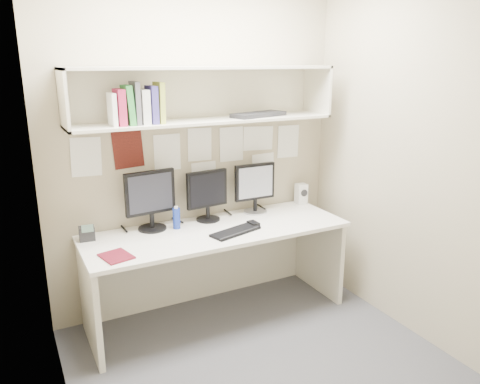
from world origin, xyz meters
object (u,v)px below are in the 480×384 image
maroon_notebook (116,256)px  desk_phone (87,233)px  keyboard (235,232)px  desk (217,272)px  monitor_right (255,186)px  monitor_left (150,198)px  monitor_center (207,193)px  speaker (301,194)px

maroon_notebook → desk_phone: (-0.11, 0.40, 0.05)m
desk_phone → keyboard: bearing=-13.9°
desk → monitor_right: 0.78m
monitor_right → maroon_notebook: monitor_right is taller
monitor_left → monitor_center: bearing=-5.7°
monitor_left → keyboard: bearing=-40.6°
monitor_left → monitor_center: size_ratio=1.12×
monitor_center → maroon_notebook: monitor_center is taller
monitor_right → desk_phone: 1.38m
desk → monitor_left: 0.78m
monitor_center → keyboard: monitor_center is taller
monitor_right → desk: bearing=-153.7°
desk → keyboard: keyboard is taller
monitor_center → maroon_notebook: bearing=-159.0°
keyboard → maroon_notebook: bearing=166.6°
monitor_right → maroon_notebook: size_ratio=1.96×
monitor_left → maroon_notebook: size_ratio=2.13×
desk_phone → speaker: bearing=6.9°
monitor_right → monitor_center: bearing=-179.6°
monitor_right → speaker: size_ratio=2.32×
monitor_right → maroon_notebook: bearing=-161.5°
speaker → desk_phone: 1.85m
monitor_center → desk_phone: 0.95m
monitor_center → keyboard: bearing=-85.3°
monitor_right → desk_phone: size_ratio=3.21×
desk → keyboard: 0.41m
keyboard → desk: bearing=104.7°
monitor_center → monitor_right: size_ratio=0.97×
desk → speaker: bearing=14.8°
monitor_center → monitor_right: (0.43, -0.00, 0.01)m
monitor_right → keyboard: bearing=-134.5°
speaker → maroon_notebook: size_ratio=0.85×
keyboard → desk_phone: desk_phone is taller
desk → monitor_right: bearing=25.9°
monitor_left → monitor_right: monitor_left is taller
monitor_right → maroon_notebook: 1.34m
keyboard → maroon_notebook: 0.89m
monitor_left → maroon_notebook: bearing=-137.5°
keyboard → maroon_notebook: size_ratio=1.88×
monitor_left → monitor_right: size_ratio=1.09×
monitor_center → desk: bearing=-101.1°
monitor_center → monitor_right: monitor_right is taller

